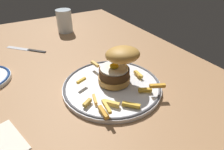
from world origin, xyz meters
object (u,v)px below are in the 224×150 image
Objects in this scene: dinner_plate at (112,86)px; burger at (118,65)px; water_glass at (65,23)px; knife at (29,50)px.

dinner_plate is 6.77cm from burger.
water_glass reaches higher than dinner_plate.
dinner_plate is at bearing -4.16° from water_glass.
dinner_plate is 2.02× the size of knife.
water_glass is (-51.58, 3.75, 3.72)cm from dinner_plate.
burger reaches higher than water_glass.
dinner_plate reaches higher than knife.
dinner_plate is 2.72× the size of water_glass.
burger is at bearing 97.67° from dinner_plate.
knife is at bearing -154.73° from burger.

